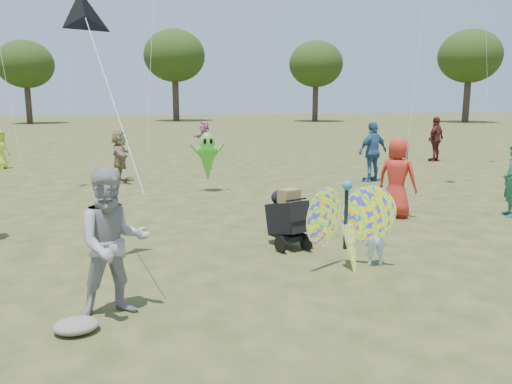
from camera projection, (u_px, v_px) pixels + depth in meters
ground at (291, 281)px, 7.52m from camera, size 160.00×160.00×0.00m
child_girl at (375, 235)px, 8.14m from camera, size 0.39×0.27×1.01m
adult_man at (113, 243)px, 6.18m from camera, size 1.06×0.92×1.88m
grey_bag at (76, 326)px, 5.85m from camera, size 0.53×0.43×0.17m
crowd_a at (397, 178)px, 11.44m from camera, size 1.04×1.06×1.84m
crowd_c at (373, 152)px, 16.36m from camera, size 1.25×0.82×1.97m
crowd_d at (120, 156)px, 16.27m from camera, size 0.53×1.60×1.72m
crowd_f at (512, 181)px, 11.50m from camera, size 0.60×0.72×1.69m
crowd_g at (0, 150)px, 19.34m from camera, size 0.80×0.88×1.51m
crowd_h at (436, 139)px, 21.70m from camera, size 1.22×0.98×1.94m
crowd_j at (204, 138)px, 23.68m from camera, size 0.91×1.62×1.66m
jogging_stroller at (287, 214)px, 9.21m from camera, size 0.75×1.14×1.09m
butterfly_kite at (348, 226)px, 7.93m from camera, size 1.74×0.75×1.65m
delta_kite_rig at (85, 18)px, 7.41m from camera, size 1.21×2.17×2.81m
alien_kite at (208, 159)px, 14.54m from camera, size 1.12×0.69×1.74m
tree_line at (198, 56)px, 50.16m from camera, size 91.78×33.60×10.79m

